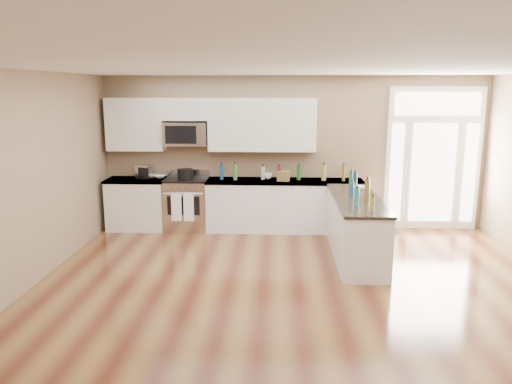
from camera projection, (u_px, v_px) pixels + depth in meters
The scene contains 18 objects.
ground at pixel (301, 321), 5.60m from camera, with size 8.00×8.00×0.00m, color #4D2315.
room_shell at pixel (304, 171), 5.25m from camera, with size 8.00×8.00×8.00m.
back_cabinet_left at pixel (138, 205), 9.25m from camera, with size 1.10×0.66×0.94m.
back_cabinet_right at pixel (284, 207), 9.13m from camera, with size 2.85×0.66×0.94m.
peninsula_cabinet at pixel (356, 230), 7.66m from camera, with size 0.69×2.32×0.94m.
upper_cabinet_left at pixel (136, 124), 9.09m from camera, with size 1.04×0.33×0.95m, color silver.
upper_cabinet_right at pixel (262, 125), 8.99m from camera, with size 1.94×0.33×0.95m, color silver.
upper_cabinet_short at pixel (186, 109), 8.99m from camera, with size 0.82×0.33×0.40m, color silver.
microwave at pixel (186, 134), 9.04m from camera, with size 0.78×0.41×0.42m.
entry_door at pixel (433, 159), 9.09m from camera, with size 1.70×0.10×2.60m.
kitchen_range at pixel (187, 204), 9.20m from camera, with size 0.79×0.70×1.08m.
stockpot at pixel (185, 174), 8.97m from camera, with size 0.28×0.28×0.21m, color black.
toaster_oven at pixel (145, 172), 9.17m from camera, with size 0.29×0.23×0.25m, color silver.
cardboard_box at pixel (283, 176), 8.92m from camera, with size 0.22×0.16×0.18m, color brown.
bowl_left at pixel (160, 177), 9.23m from camera, with size 0.21×0.21×0.05m, color white.
bowl_peninsula at pixel (360, 188), 8.19m from camera, with size 0.17×0.17×0.05m, color white.
cup_counter at pixel (268, 176), 9.13m from camera, with size 0.13×0.13×0.10m, color white.
counter_bottles at pixel (310, 179), 8.37m from camera, with size 2.41×2.42×0.32m.
Camera 1 is at (-0.28, -5.21, 2.56)m, focal length 35.00 mm.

